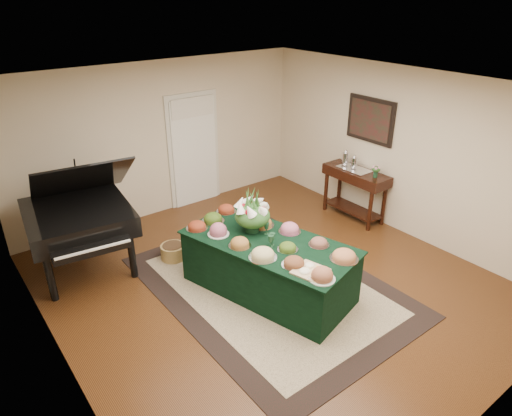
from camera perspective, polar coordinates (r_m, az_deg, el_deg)
ground at (r=6.54m, az=1.62°, el=-9.22°), size 6.00×6.00×0.00m
area_rug at (r=6.45m, az=1.56°, el=-9.69°), size 2.71×3.80×0.01m
kitchen_doorway at (r=8.60m, az=-7.76°, el=7.06°), size 1.05×0.07×2.10m
buffet_table at (r=6.16m, az=1.56°, el=-7.29°), size 1.64×2.49×0.78m
food_platters at (r=5.91m, az=1.25°, el=-3.87°), size 1.34×2.39×0.13m
cutting_board at (r=5.37m, az=6.67°, el=-7.58°), size 0.44×0.44×0.10m
green_goblets at (r=5.89m, az=1.73°, el=-3.53°), size 0.25×0.38×0.18m
floral_centerpiece at (r=6.06m, az=-0.45°, el=-0.46°), size 0.50×0.50×0.50m
grand_piano at (r=6.89m, az=-21.27°, el=-0.98°), size 1.67×1.82×1.71m
wicker_basket at (r=7.10m, az=-10.31°, el=-5.45°), size 0.37×0.37×0.23m
mahogany_sideboard at (r=8.20m, az=12.34°, el=3.29°), size 0.45×1.22×0.90m
tea_service at (r=8.18m, az=11.72°, el=5.71°), size 0.34×0.58×0.30m
pink_bouquet at (r=7.85m, az=14.77°, el=4.67°), size 0.16×0.16×0.21m
wall_painting at (r=8.04m, az=14.11°, el=10.62°), size 0.05×0.95×0.75m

